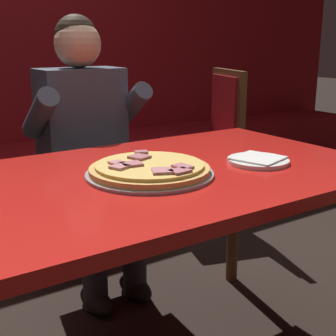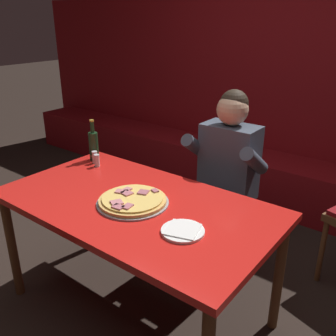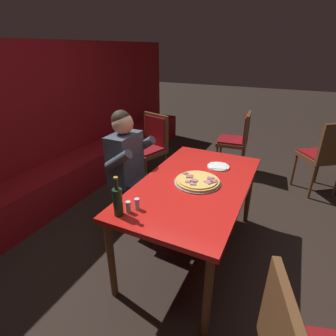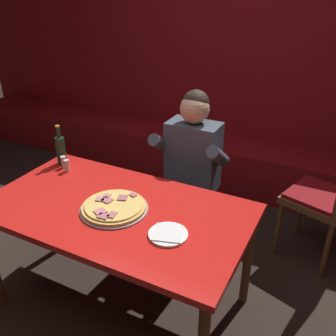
# 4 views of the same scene
# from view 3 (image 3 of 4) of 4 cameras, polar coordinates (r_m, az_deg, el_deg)

# --- Properties ---
(ground_plane) EXTENTS (24.00, 24.00, 0.00)m
(ground_plane) POSITION_cam_3_polar(r_m,az_deg,el_deg) (2.70, 5.05, -17.50)
(ground_plane) COLOR black
(booth_wall_panel) EXTENTS (6.80, 0.16, 1.90)m
(booth_wall_panel) POSITION_cam_3_polar(r_m,az_deg,el_deg) (3.52, -29.87, 7.32)
(booth_wall_panel) COLOR maroon
(booth_wall_panel) RESTS_ON ground_plane
(booth_bench) EXTENTS (6.46, 0.48, 0.46)m
(booth_bench) POSITION_cam_3_polar(r_m,az_deg,el_deg) (3.52, -24.36, -4.29)
(booth_bench) COLOR maroon
(booth_bench) RESTS_ON ground_plane
(main_dining_table) EXTENTS (1.57, 0.88, 0.76)m
(main_dining_table) POSITION_cam_3_polar(r_m,az_deg,el_deg) (2.30, 5.68, -4.78)
(main_dining_table) COLOR brown
(main_dining_table) RESTS_ON ground_plane
(pizza) EXTENTS (0.40, 0.40, 0.05)m
(pizza) POSITION_cam_3_polar(r_m,az_deg,el_deg) (2.25, 6.45, -2.84)
(pizza) COLOR #9E9EA3
(pizza) RESTS_ON main_dining_table
(plate_white_paper) EXTENTS (0.21, 0.21, 0.02)m
(plate_white_paper) POSITION_cam_3_polar(r_m,az_deg,el_deg) (2.57, 10.89, 0.33)
(plate_white_paper) COLOR white
(plate_white_paper) RESTS_ON main_dining_table
(beer_bottle) EXTENTS (0.07, 0.07, 0.29)m
(beer_bottle) POSITION_cam_3_polar(r_m,az_deg,el_deg) (1.82, -10.88, -7.06)
(beer_bottle) COLOR #19381E
(beer_bottle) RESTS_ON main_dining_table
(shaker_red_pepper_flakes) EXTENTS (0.04, 0.04, 0.09)m
(shaker_red_pepper_flakes) POSITION_cam_3_polar(r_m,az_deg,el_deg) (1.87, -8.62, -8.48)
(shaker_red_pepper_flakes) COLOR silver
(shaker_red_pepper_flakes) RESTS_ON main_dining_table
(shaker_parmesan) EXTENTS (0.04, 0.04, 0.09)m
(shaker_parmesan) POSITION_cam_3_polar(r_m,az_deg,el_deg) (1.90, -6.73, -7.87)
(shaker_parmesan) COLOR silver
(shaker_parmesan) RESTS_ON main_dining_table
(diner_seated_blue_shirt) EXTENTS (0.53, 0.53, 1.27)m
(diner_seated_blue_shirt) POSITION_cam_3_polar(r_m,az_deg,el_deg) (2.69, -7.71, 0.30)
(diner_seated_blue_shirt) COLOR black
(diner_seated_blue_shirt) RESTS_ON ground_plane
(dining_chair_by_booth) EXTENTS (0.55, 0.55, 0.99)m
(dining_chair_by_booth) POSITION_cam_3_polar(r_m,az_deg,el_deg) (3.67, -3.93, 5.26)
(dining_chair_by_booth) COLOR brown
(dining_chair_by_booth) RESTS_ON ground_plane
(dining_chair_far_left) EXTENTS (0.62, 0.62, 1.00)m
(dining_chair_far_left) POSITION_cam_3_polar(r_m,az_deg,el_deg) (3.91, 31.11, 2.92)
(dining_chair_far_left) COLOR brown
(dining_chair_far_left) RESTS_ON ground_plane
(dining_chair_near_right) EXTENTS (0.48, 0.48, 0.94)m
(dining_chair_near_right) POSITION_cam_3_polar(r_m,az_deg,el_deg) (4.17, 14.91, 6.40)
(dining_chair_near_right) COLOR brown
(dining_chair_near_right) RESTS_ON ground_plane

